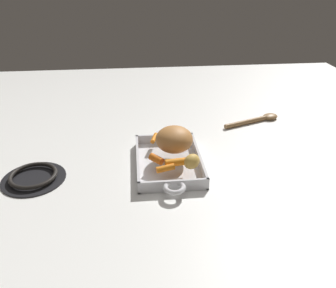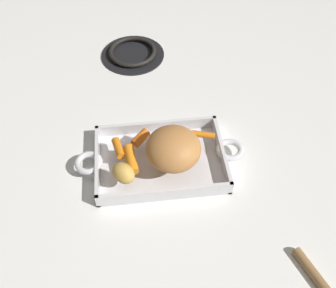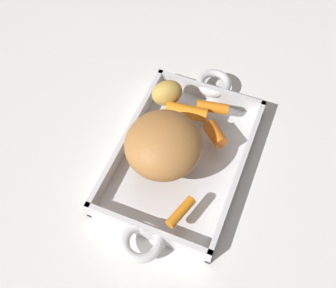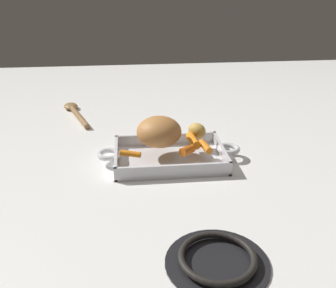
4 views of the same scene
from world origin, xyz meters
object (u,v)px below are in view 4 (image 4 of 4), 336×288
(baby_carrot_center_right, at_px, (131,154))
(potato_corner, at_px, (197,131))
(baby_carrot_southwest, at_px, (193,141))
(serving_spoon, at_px, (75,112))
(baby_carrot_southeast, at_px, (205,146))
(stove_burner_rear, at_px, (217,260))
(baby_carrot_long, at_px, (187,150))
(pork_roast, at_px, (159,132))
(roasting_dish, at_px, (170,157))

(baby_carrot_center_right, relative_size, potato_corner, 0.99)
(baby_carrot_southwest, distance_m, serving_spoon, 0.50)
(baby_carrot_southeast, bearing_deg, stove_burner_rear, -97.57)
(baby_carrot_long, distance_m, potato_corner, 0.11)
(pork_roast, height_order, baby_carrot_southwest, pork_roast)
(potato_corner, bearing_deg, baby_carrot_southwest, -112.19)
(baby_carrot_center_right, relative_size, serving_spoon, 0.21)
(serving_spoon, bearing_deg, potato_corner, -151.76)
(roasting_dish, xyz_separation_m, pork_roast, (-0.03, 0.02, 0.06))
(roasting_dish, xyz_separation_m, stove_burner_rear, (0.04, -0.39, -0.00))
(pork_roast, distance_m, baby_carrot_southeast, 0.12)
(baby_carrot_southwest, bearing_deg, pork_roast, 177.81)
(baby_carrot_southeast, bearing_deg, roasting_dish, 168.61)
(serving_spoon, bearing_deg, baby_carrot_southeast, -157.11)
(baby_carrot_center_right, height_order, stove_burner_rear, baby_carrot_center_right)
(potato_corner, bearing_deg, baby_carrot_center_right, -152.54)
(pork_roast, height_order, serving_spoon, pork_roast)
(stove_burner_rear, bearing_deg, baby_carrot_southeast, 82.43)
(baby_carrot_center_right, height_order, serving_spoon, baby_carrot_center_right)
(baby_carrot_center_right, bearing_deg, baby_carrot_long, -1.24)
(baby_carrot_southwest, bearing_deg, potato_corner, 67.81)
(baby_carrot_southeast, bearing_deg, potato_corner, 96.75)
(baby_carrot_long, height_order, serving_spoon, baby_carrot_long)
(roasting_dish, relative_size, baby_carrot_southeast, 7.21)
(stove_burner_rear, bearing_deg, baby_carrot_center_right, 111.48)
(baby_carrot_southeast, xyz_separation_m, baby_carrot_center_right, (-0.19, -0.02, -0.00))
(pork_roast, relative_size, baby_carrot_center_right, 2.27)
(potato_corner, bearing_deg, baby_carrot_long, -112.78)
(pork_roast, bearing_deg, baby_carrot_southwest, -2.19)
(potato_corner, bearing_deg, stove_burner_rear, -95.18)
(pork_roast, bearing_deg, baby_carrot_center_right, -143.07)
(pork_roast, relative_size, stove_burner_rear, 0.65)
(baby_carrot_southwest, height_order, stove_burner_rear, baby_carrot_southwest)
(pork_roast, relative_size, baby_carrot_southeast, 2.25)
(roasting_dish, height_order, baby_carrot_southwest, baby_carrot_southwest)
(roasting_dish, height_order, stove_burner_rear, roasting_dish)
(baby_carrot_southeast, height_order, baby_carrot_center_right, baby_carrot_southeast)
(baby_carrot_southeast, distance_m, baby_carrot_long, 0.05)
(baby_carrot_southwest, bearing_deg, roasting_dish, -165.14)
(baby_carrot_southeast, xyz_separation_m, baby_carrot_long, (-0.05, -0.02, 0.00))
(stove_burner_rear, bearing_deg, potato_corner, 84.82)
(pork_roast, bearing_deg, potato_corner, 19.49)
(roasting_dish, distance_m, potato_corner, 0.11)
(pork_roast, relative_size, baby_carrot_southwest, 1.74)
(pork_roast, height_order, baby_carrot_long, pork_roast)
(roasting_dish, xyz_separation_m, baby_carrot_southeast, (0.09, -0.02, 0.03))
(roasting_dish, height_order, baby_carrot_center_right, baby_carrot_center_right)
(pork_roast, distance_m, baby_carrot_long, 0.09)
(roasting_dish, relative_size, baby_carrot_southwest, 5.57)
(baby_carrot_southeast, bearing_deg, baby_carrot_long, -156.65)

